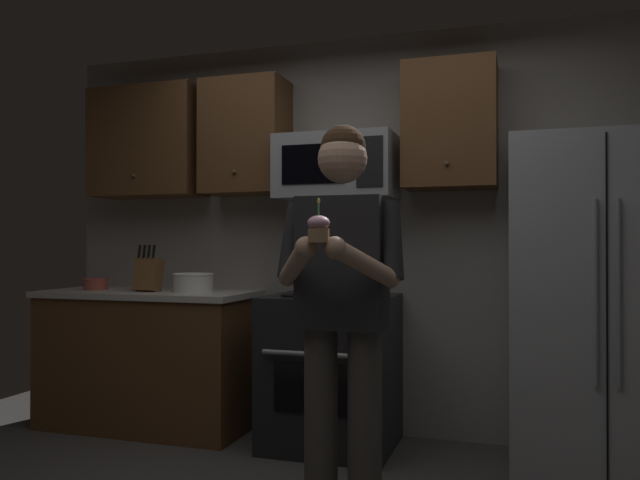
{
  "coord_description": "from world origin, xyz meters",
  "views": [
    {
      "loc": [
        0.97,
        -2.35,
        1.22
      ],
      "look_at": [
        0.1,
        0.34,
        1.25
      ],
      "focal_mm": 35.61,
      "sensor_mm": 36.0,
      "label": 1
    }
  ],
  "objects_px": {
    "microwave": "(337,167)",
    "knife_block": "(148,274)",
    "oven_range": "(331,371)",
    "cupcake": "(319,229)",
    "refrigerator": "(598,307)",
    "bowl_large_white": "(193,282)",
    "person": "(342,298)",
    "bowl_small_colored": "(96,284)"
  },
  "relations": [
    {
      "from": "cupcake",
      "to": "person",
      "type": "bearing_deg",
      "value": 90.0
    },
    {
      "from": "microwave",
      "to": "cupcake",
      "type": "relative_size",
      "value": 4.26
    },
    {
      "from": "refrigerator",
      "to": "person",
      "type": "relative_size",
      "value": 1.02
    },
    {
      "from": "oven_range",
      "to": "microwave",
      "type": "distance_m",
      "value": 1.26
    },
    {
      "from": "bowl_large_white",
      "to": "microwave",
      "type": "bearing_deg",
      "value": 7.73
    },
    {
      "from": "oven_range",
      "to": "bowl_large_white",
      "type": "bearing_deg",
      "value": -179.47
    },
    {
      "from": "bowl_large_white",
      "to": "refrigerator",
      "type": "bearing_deg",
      "value": -0.71
    },
    {
      "from": "microwave",
      "to": "cupcake",
      "type": "distance_m",
      "value": 1.58
    },
    {
      "from": "bowl_small_colored",
      "to": "refrigerator",
      "type": "bearing_deg",
      "value": -0.62
    },
    {
      "from": "knife_block",
      "to": "person",
      "type": "bearing_deg",
      "value": -31.5
    },
    {
      "from": "microwave",
      "to": "cupcake",
      "type": "bearing_deg",
      "value": -76.34
    },
    {
      "from": "microwave",
      "to": "person",
      "type": "height_order",
      "value": "microwave"
    },
    {
      "from": "knife_block",
      "to": "person",
      "type": "xyz_separation_m",
      "value": [
        1.63,
        -1.0,
        -0.04
      ]
    },
    {
      "from": "bowl_small_colored",
      "to": "microwave",
      "type": "bearing_deg",
      "value": 4.17
    },
    {
      "from": "oven_range",
      "to": "knife_block",
      "type": "height_order",
      "value": "knife_block"
    },
    {
      "from": "oven_range",
      "to": "bowl_small_colored",
      "type": "bearing_deg",
      "value": -179.84
    },
    {
      "from": "refrigerator",
      "to": "bowl_small_colored",
      "type": "xyz_separation_m",
      "value": [
        -3.2,
        0.03,
        0.06
      ]
    },
    {
      "from": "refrigerator",
      "to": "person",
      "type": "bearing_deg",
      "value": -139.11
    },
    {
      "from": "oven_range",
      "to": "cupcake",
      "type": "xyz_separation_m",
      "value": [
        0.36,
        -1.36,
        0.83
      ]
    },
    {
      "from": "knife_block",
      "to": "bowl_small_colored",
      "type": "bearing_deg",
      "value": 176.74
    },
    {
      "from": "person",
      "to": "microwave",
      "type": "bearing_deg",
      "value": 107.37
    },
    {
      "from": "refrigerator",
      "to": "cupcake",
      "type": "bearing_deg",
      "value": -130.91
    },
    {
      "from": "bowl_small_colored",
      "to": "oven_range",
      "type": "bearing_deg",
      "value": 0.16
    },
    {
      "from": "knife_block",
      "to": "bowl_large_white",
      "type": "height_order",
      "value": "knife_block"
    },
    {
      "from": "person",
      "to": "oven_range",
      "type": "bearing_deg",
      "value": 109.25
    },
    {
      "from": "microwave",
      "to": "knife_block",
      "type": "height_order",
      "value": "microwave"
    },
    {
      "from": "knife_block",
      "to": "person",
      "type": "height_order",
      "value": "person"
    },
    {
      "from": "knife_block",
      "to": "bowl_small_colored",
      "type": "xyz_separation_m",
      "value": [
        -0.43,
        0.02,
        -0.07
      ]
    },
    {
      "from": "microwave",
      "to": "person",
      "type": "bearing_deg",
      "value": -72.63
    },
    {
      "from": "microwave",
      "to": "knife_block",
      "type": "bearing_deg",
      "value": -173.32
    },
    {
      "from": "bowl_small_colored",
      "to": "cupcake",
      "type": "bearing_deg",
      "value": -33.24
    },
    {
      "from": "knife_block",
      "to": "bowl_small_colored",
      "type": "height_order",
      "value": "knife_block"
    },
    {
      "from": "refrigerator",
      "to": "bowl_large_white",
      "type": "bearing_deg",
      "value": 179.29
    },
    {
      "from": "refrigerator",
      "to": "cupcake",
      "type": "height_order",
      "value": "refrigerator"
    },
    {
      "from": "microwave",
      "to": "cupcake",
      "type": "xyz_separation_m",
      "value": [
        0.36,
        -1.48,
        -0.43
      ]
    },
    {
      "from": "bowl_large_white",
      "to": "cupcake",
      "type": "xyz_separation_m",
      "value": [
        1.3,
        -1.35,
        0.31
      ]
    },
    {
      "from": "microwave",
      "to": "bowl_large_white",
      "type": "relative_size",
      "value": 2.74
    },
    {
      "from": "oven_range",
      "to": "bowl_large_white",
      "type": "xyz_separation_m",
      "value": [
        -0.94,
        -0.01,
        0.52
      ]
    },
    {
      "from": "microwave",
      "to": "cupcake",
      "type": "height_order",
      "value": "microwave"
    },
    {
      "from": "knife_block",
      "to": "microwave",
      "type": "bearing_deg",
      "value": 6.68
    },
    {
      "from": "oven_range",
      "to": "microwave",
      "type": "bearing_deg",
      "value": 89.98
    },
    {
      "from": "refrigerator",
      "to": "knife_block",
      "type": "height_order",
      "value": "refrigerator"
    }
  ]
}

